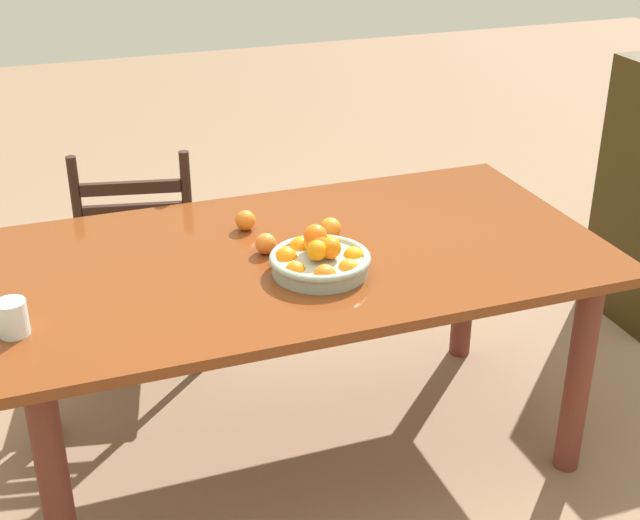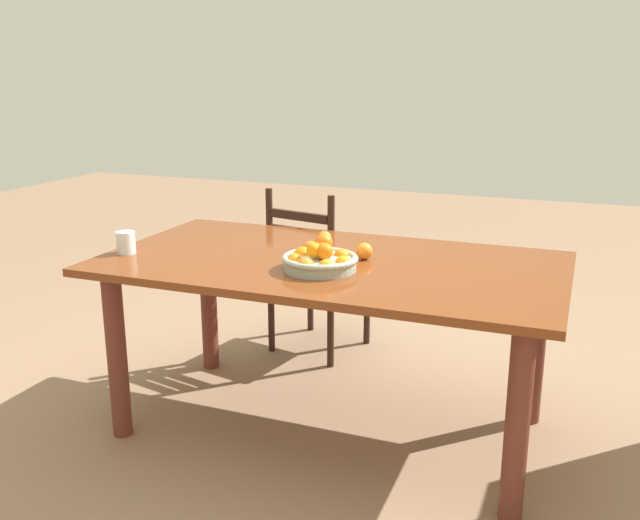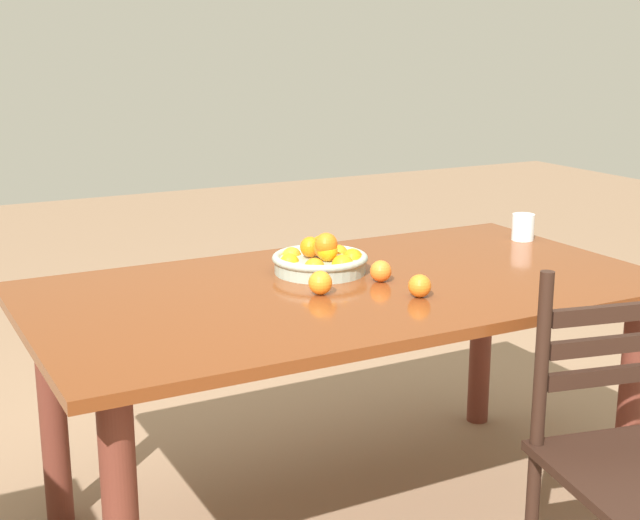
# 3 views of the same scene
# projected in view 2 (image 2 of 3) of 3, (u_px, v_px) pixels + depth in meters

# --- Properties ---
(ground_plane) EXTENTS (12.00, 12.00, 0.00)m
(ground_plane) POSITION_uv_depth(u_px,v_px,m) (330.00, 427.00, 3.04)
(ground_plane) COLOR #8A6B50
(dining_table) EXTENTS (1.86, 1.00, 0.76)m
(dining_table) POSITION_uv_depth(u_px,v_px,m) (331.00, 286.00, 2.87)
(dining_table) COLOR brown
(dining_table) RESTS_ON ground
(chair_near_window) EXTENTS (0.52, 0.52, 0.91)m
(chair_near_window) POSITION_uv_depth(u_px,v_px,m) (315.00, 273.00, 3.76)
(chair_near_window) COLOR black
(chair_near_window) RESTS_ON ground
(fruit_bowl) EXTENTS (0.30, 0.30, 0.13)m
(fruit_bowl) POSITION_uv_depth(u_px,v_px,m) (320.00, 259.00, 2.69)
(fruit_bowl) COLOR #9AAA99
(fruit_bowl) RESTS_ON dining_table
(orange_loose_0) EXTENTS (0.07, 0.07, 0.07)m
(orange_loose_0) POSITION_uv_depth(u_px,v_px,m) (364.00, 251.00, 2.84)
(orange_loose_0) COLOR orange
(orange_loose_0) RESTS_ON dining_table
(orange_loose_1) EXTENTS (0.07, 0.07, 0.07)m
(orange_loose_1) POSITION_uv_depth(u_px,v_px,m) (324.00, 238.00, 3.06)
(orange_loose_1) COLOR orange
(orange_loose_1) RESTS_ON dining_table
(orange_loose_2) EXTENTS (0.06, 0.06, 0.06)m
(orange_loose_2) POSITION_uv_depth(u_px,v_px,m) (310.00, 249.00, 2.89)
(orange_loose_2) COLOR orange
(orange_loose_2) RESTS_ON dining_table
(drinking_glass) EXTENTS (0.08, 0.08, 0.09)m
(drinking_glass) POSITION_uv_depth(u_px,v_px,m) (126.00, 243.00, 2.93)
(drinking_glass) COLOR silver
(drinking_glass) RESTS_ON dining_table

